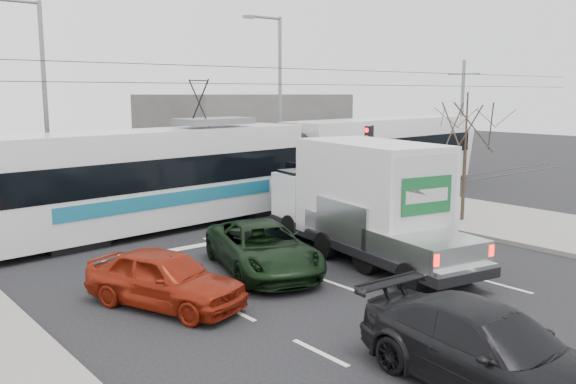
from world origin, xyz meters
TOP-DOWN VIEW (x-y plane):
  - ground at (0.00, 0.00)m, footprint 120.00×120.00m
  - sidewalk_right at (9.00, 0.00)m, footprint 6.00×60.00m
  - rails at (0.00, 10.00)m, footprint 60.00×1.60m
  - building_right at (12.00, 24.00)m, footprint 12.00×10.00m
  - bare_tree at (7.60, 2.50)m, footprint 2.40×2.40m
  - traffic_signal at (6.47, 6.50)m, footprint 0.44×0.44m
  - street_lamp_near at (7.31, 14.00)m, footprint 2.38×0.25m
  - street_lamp_far at (-4.19, 16.00)m, footprint 2.38×0.25m
  - catenary at (0.00, 10.00)m, footprint 60.00×0.20m
  - tram at (4.73, 9.92)m, footprint 27.58×5.40m
  - silver_pickup at (0.53, 0.36)m, footprint 3.14×6.52m
  - box_truck at (1.09, 1.89)m, footprint 3.72×7.62m
  - navy_pickup at (3.02, 5.65)m, footprint 3.36×6.00m
  - green_car at (-2.53, 2.19)m, footprint 3.80×5.55m
  - red_car at (-6.11, 1.36)m, footprint 3.06×4.48m
  - dark_car at (-3.77, -5.98)m, footprint 2.29×5.14m

SIDE VIEW (x-z plane):
  - ground at x=0.00m, z-range 0.00..0.00m
  - rails at x=0.00m, z-range 0.00..0.03m
  - sidewalk_right at x=9.00m, z-range 0.00..0.15m
  - green_car at x=-2.53m, z-range 0.00..1.41m
  - red_car at x=-6.11m, z-range 0.00..1.42m
  - dark_car at x=-3.77m, z-range 0.00..1.47m
  - silver_pickup at x=0.53m, z-range -0.01..2.26m
  - navy_pickup at x=3.02m, z-range -0.02..2.38m
  - box_truck at x=1.09m, z-range -0.02..3.63m
  - tram at x=4.73m, z-range -0.81..4.79m
  - building_right at x=12.00m, z-range 0.00..5.00m
  - traffic_signal at x=6.47m, z-range 0.94..4.54m
  - bare_tree at x=7.60m, z-range 1.29..6.29m
  - catenary at x=0.00m, z-range 0.38..7.38m
  - street_lamp_near at x=7.31m, z-range 0.61..9.61m
  - street_lamp_far at x=-4.19m, z-range 0.61..9.61m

